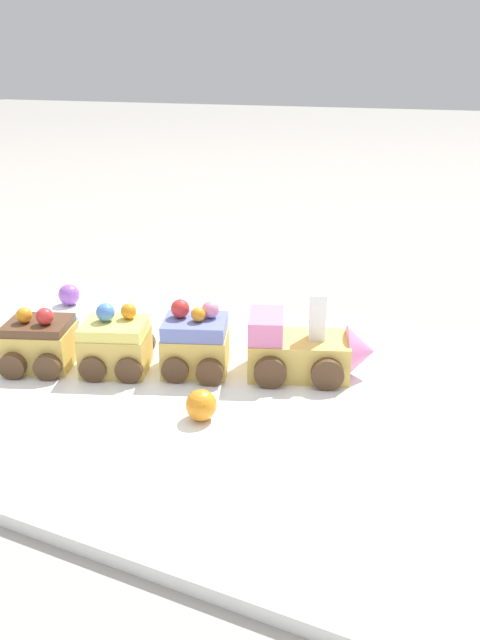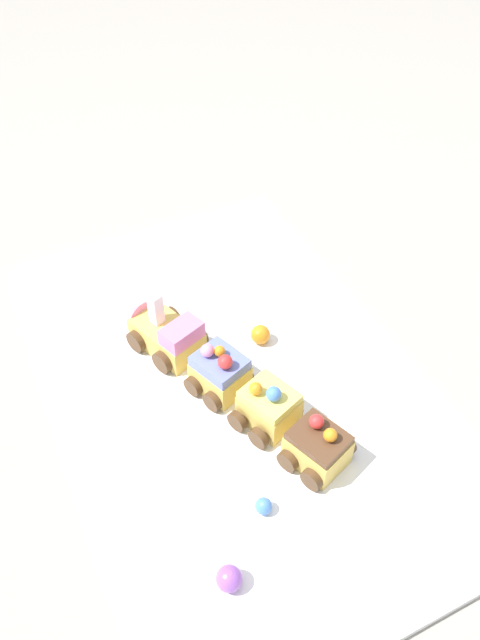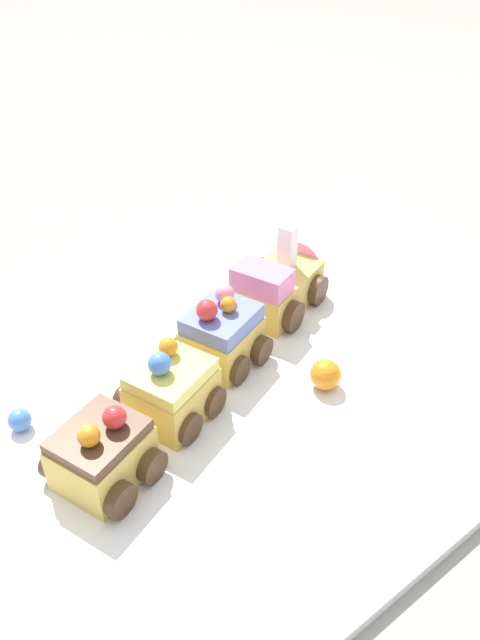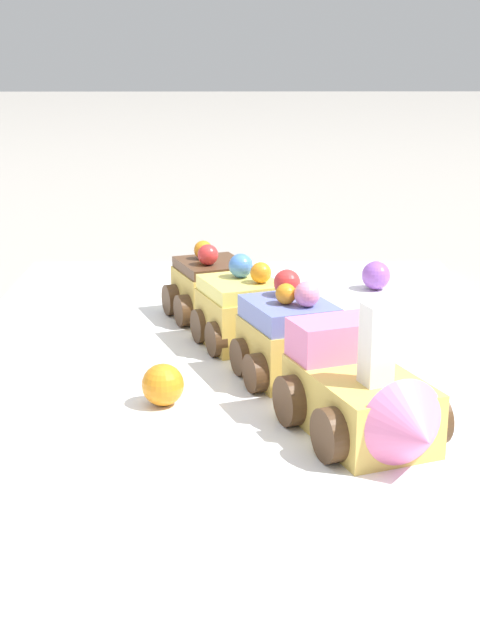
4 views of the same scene
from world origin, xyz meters
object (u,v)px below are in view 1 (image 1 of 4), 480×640
(gumball_purple, at_px, (69,295))
(cake_car_lemon, at_px, (118,344))
(cake_car_blueberry, at_px, (195,344))
(gumball_orange, at_px, (201,405))
(cake_train_locomotive, at_px, (307,350))
(cake_car_chocolate, at_px, (40,343))
(gumball_blue, at_px, (71,323))

(gumball_purple, bearing_deg, cake_car_lemon, -37.58)
(cake_car_blueberry, distance_m, cake_car_lemon, 0.08)
(gumball_orange, bearing_deg, cake_train_locomotive, 66.01)
(cake_car_blueberry, height_order, cake_car_chocolate, cake_car_blueberry)
(cake_car_lemon, bearing_deg, gumball_orange, -44.82)
(cake_car_lemon, height_order, gumball_blue, cake_car_lemon)
(cake_car_lemon, height_order, gumball_orange, cake_car_lemon)
(cake_car_chocolate, distance_m, gumball_blue, 0.10)
(cake_train_locomotive, distance_m, gumball_blue, 0.30)
(cake_car_lemon, relative_size, gumball_orange, 3.26)
(cake_car_lemon, relative_size, cake_car_chocolate, 1.00)
(gumball_orange, bearing_deg, gumball_purple, 147.62)
(cake_train_locomotive, distance_m, cake_car_lemon, 0.20)
(cake_car_lemon, xyz_separation_m, cake_car_chocolate, (-0.08, -0.03, -0.00))
(gumball_purple, bearing_deg, gumball_blue, -50.21)
(cake_train_locomotive, distance_m, cake_car_blueberry, 0.12)
(cake_car_chocolate, bearing_deg, cake_train_locomotive, 0.06)
(cake_car_blueberry, height_order, gumball_blue, cake_car_blueberry)
(cake_car_blueberry, bearing_deg, cake_car_lemon, -179.81)
(cake_car_chocolate, relative_size, gumball_orange, 3.26)
(cake_car_blueberry, distance_m, gumball_orange, 0.10)
(gumball_orange, distance_m, gumball_purple, 0.35)
(gumball_orange, bearing_deg, cake_car_chocolate, 172.02)
(gumball_orange, relative_size, gumball_purple, 1.00)
(cake_car_blueberry, bearing_deg, cake_car_chocolate, -179.81)
(cake_car_chocolate, relative_size, gumball_blue, 4.64)
(gumball_orange, height_order, gumball_blue, gumball_orange)
(gumball_orange, xyz_separation_m, gumball_purple, (-0.30, 0.19, -0.00))
(cake_car_chocolate, height_order, gumball_purple, cake_car_chocolate)
(cake_car_blueberry, xyz_separation_m, cake_car_chocolate, (-0.15, -0.06, -0.00))
(cake_car_blueberry, distance_m, gumball_blue, 0.19)
(cake_car_blueberry, relative_size, gumball_blue, 4.64)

